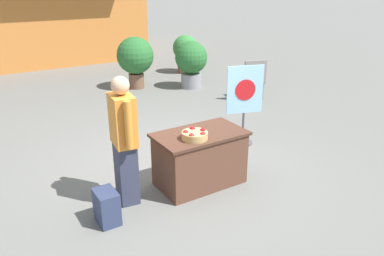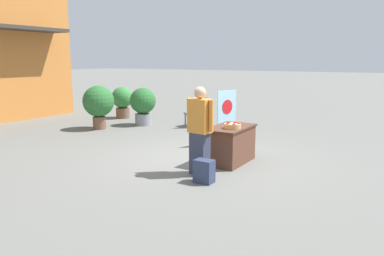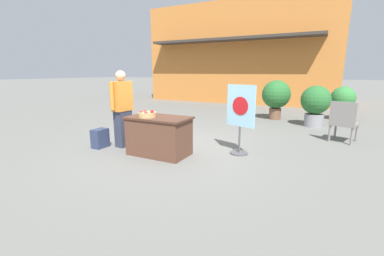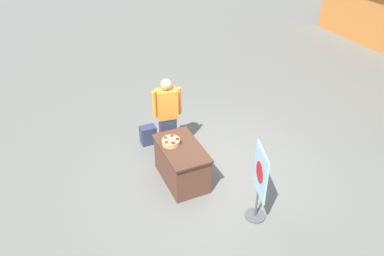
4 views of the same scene
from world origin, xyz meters
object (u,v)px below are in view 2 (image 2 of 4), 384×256
display_table (230,144)px  potted_plant_far_right (122,100)px  poster_board (227,115)px  patio_chair (198,110)px  apple_basket (233,126)px  backpack (204,171)px  person_visitor (200,130)px  potted_plant_near_left (98,103)px  potted_plant_far_left (143,104)px

display_table → potted_plant_far_right: (3.48, 6.12, 0.29)m
poster_board → patio_chair: size_ratio=1.44×
display_table → apple_basket: (-0.17, -0.14, 0.45)m
display_table → backpack: display_table is taller
person_visitor → potted_plant_far_right: bearing=60.0°
apple_basket → potted_plant_far_right: bearing=59.7°
backpack → potted_plant_near_left: potted_plant_near_left is taller
person_visitor → potted_plant_far_left: size_ratio=1.35×
person_visitor → poster_board: person_visitor is taller
potted_plant_far_right → person_visitor: bearing=-127.2°
apple_basket → potted_plant_far_right: size_ratio=0.29×
apple_basket → potted_plant_near_left: size_ratio=0.25×
apple_basket → poster_board: bearing=29.8°
apple_basket → potted_plant_near_left: potted_plant_near_left is taller
person_visitor → poster_board: 2.58m
display_table → potted_plant_near_left: size_ratio=0.92×
backpack → poster_board: (2.90, 0.98, 0.59)m
potted_plant_far_left → person_visitor: bearing=-130.6°
apple_basket → backpack: apple_basket is taller
poster_board → patio_chair: poster_board is taller
potted_plant_near_left → potted_plant_far_right: potted_plant_near_left is taller
potted_plant_near_left → potted_plant_far_left: size_ratio=1.10×
patio_chair → backpack: bearing=138.3°
poster_board → potted_plant_far_right: 5.71m
patio_chair → person_visitor: bearing=137.6°
potted_plant_far_right → backpack: bearing=-128.1°
patio_chair → potted_plant_far_left: bearing=38.4°
apple_basket → poster_board: poster_board is taller
display_table → patio_chair: 4.36m
apple_basket → patio_chair: patio_chair is taller
apple_basket → person_visitor: bearing=163.0°
display_table → potted_plant_far_right: size_ratio=1.07×
display_table → person_visitor: bearing=172.9°
poster_board → potted_plant_far_right: poster_board is taller
poster_board → patio_chair: bearing=153.8°
poster_board → potted_plant_far_left: 3.91m
backpack → potted_plant_far_right: size_ratio=0.36×
person_visitor → potted_plant_near_left: size_ratio=1.23×
display_table → poster_board: 1.69m
person_visitor → poster_board: size_ratio=1.19×
patio_chair → apple_basket: bearing=146.2°
apple_basket → potted_plant_far_right: (3.66, 6.26, -0.16)m
patio_chair → potted_plant_near_left: size_ratio=0.71×
apple_basket → potted_plant_far_left: 5.44m
apple_basket → poster_board: 1.86m
patio_chair → potted_plant_far_left: potted_plant_far_left is taller
apple_basket → patio_chair: size_ratio=0.35×
apple_basket → patio_chair: 4.59m
person_visitor → patio_chair: size_ratio=1.72×
backpack → potted_plant_far_left: bearing=48.6°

